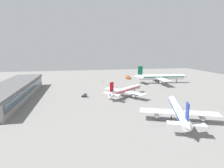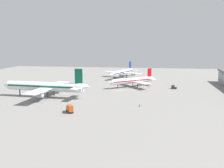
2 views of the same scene
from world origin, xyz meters
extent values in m
plane|color=gray|center=(0.00, 0.00, 0.00)|extent=(288.00, 288.00, 0.00)
cube|color=#9E9993|center=(6.16, -78.00, 4.18)|extent=(83.45, 19.00, 8.36)
cube|color=#4C6070|center=(6.16, -68.31, 5.37)|extent=(80.11, 0.30, 4.30)
cube|color=#59595B|center=(6.16, -78.00, 8.95)|extent=(86.79, 19.76, 1.43)
cylinder|color=white|center=(14.62, -6.31, 4.23)|extent=(22.98, 27.11, 3.53)
cone|color=white|center=(3.83, 6.95, 4.23)|extent=(4.83, 4.85, 3.35)
cone|color=white|center=(25.41, -19.57, 4.76)|extent=(4.97, 5.20, 2.82)
cube|color=red|center=(14.62, -6.31, 4.50)|extent=(22.23, 26.15, 0.64)
cube|color=white|center=(15.64, -7.56, 3.88)|extent=(26.87, 23.21, 0.32)
cylinder|color=#A5A8AD|center=(9.02, -12.94, 2.65)|extent=(4.14, 4.46, 1.94)
cylinder|color=#A5A8AD|center=(22.25, -2.17, 2.65)|extent=(4.14, 4.46, 1.94)
cube|color=white|center=(23.73, -17.51, 4.59)|extent=(11.27, 9.92, 0.25)
cube|color=red|center=(23.73, -17.51, 8.82)|extent=(2.24, 2.63, 5.65)
cylinder|color=black|center=(7.54, 2.39, 1.23)|extent=(0.42, 0.42, 2.47)
cylinder|color=black|center=(14.05, -10.09, 1.23)|extent=(0.42, 0.42, 2.47)
cylinder|color=black|center=(18.43, -6.52, 1.23)|extent=(0.42, 0.42, 2.47)
cylinder|color=white|center=(-25.03, 38.28, 5.80)|extent=(8.61, 44.18, 4.83)
cone|color=white|center=(-23.01, 61.60, 5.80)|extent=(4.99, 5.21, 4.59)
cone|color=white|center=(-27.05, 14.95, 6.52)|extent=(4.37, 6.35, 3.87)
cube|color=#0C593F|center=(-25.03, 38.28, 6.16)|extent=(8.55, 42.44, 0.87)
cube|color=white|center=(-25.22, 36.09, 5.32)|extent=(42.18, 10.61, 0.43)
cylinder|color=#A5A8AD|center=(-36.86, 37.10, 3.62)|extent=(3.14, 5.92, 2.66)
cylinder|color=#A5A8AD|center=(-13.58, 35.08, 3.62)|extent=(3.14, 5.92, 2.66)
cube|color=white|center=(-26.73, 18.58, 6.28)|extent=(16.97, 5.36, 0.35)
cube|color=#0C593F|center=(-26.73, 18.58, 12.08)|extent=(0.88, 4.25, 7.73)
cylinder|color=black|center=(-23.70, 53.59, 1.69)|extent=(0.58, 0.58, 3.38)
cylinder|color=black|center=(-29.18, 35.11, 1.69)|extent=(0.58, 0.58, 3.38)
cylinder|color=black|center=(-21.48, 34.44, 1.69)|extent=(0.58, 0.58, 3.38)
cylinder|color=white|center=(57.96, 5.62, 4.59)|extent=(33.78, 16.09, 3.82)
cone|color=white|center=(40.69, 12.29, 4.59)|extent=(4.87, 4.76, 3.63)
cone|color=white|center=(75.23, -1.06, 5.16)|extent=(5.56, 4.57, 3.06)
cube|color=navy|center=(57.96, 5.62, 4.87)|extent=(32.51, 15.66, 0.69)
cube|color=white|center=(59.58, 4.99, 4.20)|extent=(17.08, 32.78, 0.34)
cylinder|color=#A5A8AD|center=(56.25, -3.63, 2.87)|extent=(4.97, 3.59, 2.10)
cylinder|color=#A5A8AD|center=(62.91, 13.61, 2.87)|extent=(4.97, 3.59, 2.10)
cube|color=white|center=(72.54, -0.02, 4.97)|extent=(7.66, 13.43, 0.28)
cube|color=navy|center=(72.54, -0.02, 9.55)|extent=(3.26, 1.59, 6.11)
cylinder|color=black|center=(46.62, 10.00, 1.34)|extent=(0.46, 0.46, 2.67)
cylinder|color=black|center=(59.45, 1.77, 1.34)|extent=(0.46, 0.46, 2.67)
cylinder|color=black|center=(61.65, 7.47, 1.34)|extent=(0.46, 0.46, 2.67)
cube|color=black|center=(-53.59, 15.14, 0.55)|extent=(5.79, 4.49, 0.30)
cube|color=#BF4C19|center=(-51.95, 16.11, 1.50)|extent=(2.52, 2.55, 1.60)
cube|color=#3F596B|center=(-51.26, 16.52, 1.82)|extent=(0.88, 1.41, 0.90)
cube|color=#BF4C19|center=(-54.36, 14.68, 2.00)|extent=(4.24, 3.57, 2.60)
cylinder|color=black|center=(-52.39, 16.96, 0.40)|extent=(0.84, 0.67, 0.80)
cylinder|color=black|center=(-51.42, 15.32, 0.40)|extent=(0.84, 0.67, 0.80)
cylinder|color=black|center=(-55.76, 14.96, 0.40)|extent=(0.84, 0.67, 0.80)
cylinder|color=black|center=(-54.79, 13.32, 0.40)|extent=(0.84, 0.67, 0.80)
cube|color=black|center=(11.32, -33.50, 0.55)|extent=(2.79, 3.63, 0.30)
cube|color=#333842|center=(11.54, -32.83, 1.50)|extent=(2.36, 2.30, 1.60)
cube|color=#3F596B|center=(11.79, -32.06, 1.82)|extent=(1.54, 0.57, 0.90)
cube|color=#333842|center=(11.05, -34.35, 0.95)|extent=(2.24, 1.92, 0.50)
cylinder|color=black|center=(10.76, -32.14, 0.40)|extent=(0.53, 0.85, 0.80)
cylinder|color=black|center=(12.57, -32.72, 0.40)|extent=(0.53, 0.85, 0.80)
cylinder|color=black|center=(10.07, -34.27, 0.40)|extent=(0.53, 0.85, 0.80)
cylinder|color=black|center=(11.88, -34.86, 0.40)|extent=(0.53, 0.85, 0.80)
cylinder|color=#1E2338|center=(-39.72, -14.08, 0.42)|extent=(0.45, 0.45, 0.85)
cylinder|color=yellow|center=(-39.72, -14.08, 1.15)|extent=(0.53, 0.53, 0.60)
sphere|color=tan|center=(-39.72, -14.08, 1.56)|extent=(0.22, 0.22, 0.22)
cylinder|color=yellow|center=(-39.86, -13.88, 1.15)|extent=(0.10, 0.10, 0.54)
cylinder|color=yellow|center=(-39.58, -14.27, 1.15)|extent=(0.10, 0.10, 0.54)
camera|label=1|loc=(124.73, -36.78, 30.59)|focal=28.25mm
camera|label=2|loc=(-160.42, -19.61, 30.11)|focal=42.73mm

